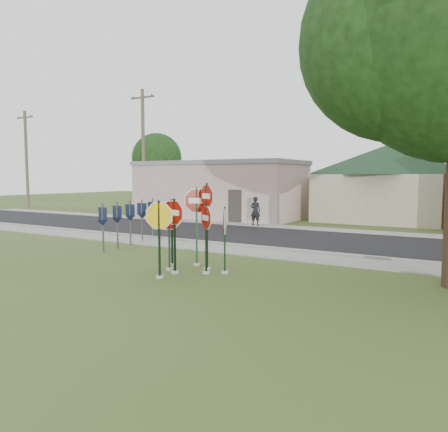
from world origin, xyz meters
The scene contains 20 objects.
ground centered at (0.00, 0.00, 0.00)m, with size 120.00×120.00×0.00m, color #3E531F.
sidewalk_near centered at (0.00, 5.50, 0.03)m, with size 60.00×1.60×0.06m, color gray.
road centered at (0.00, 10.00, 0.02)m, with size 60.00×7.00×0.04m, color black.
sidewalk_far centered at (0.00, 14.30, 0.03)m, with size 60.00×1.60×0.06m, color gray.
curb centered at (0.00, 6.50, 0.07)m, with size 60.00×0.20×0.14m, color gray.
stop_sign_center centered at (-0.19, 0.92, 1.52)m, with size 1.06×0.25×2.47m.
stop_sign_yellow centered at (-0.18, 0.16, 1.51)m, with size 1.07×0.45×2.46m.
stop_sign_left centered at (-0.65, 1.23, 1.37)m, with size 0.93×0.61×2.26m.
stop_sign_right centered at (0.68, 1.40, 1.38)m, with size 0.86×0.61×2.29m.
stop_sign_back_right centered at (0.41, 1.86, 1.85)m, with size 0.93×0.49×2.94m.
stop_sign_back_left centered at (-0.29, 2.29, 1.79)m, with size 0.91×0.74×2.81m.
stop_sign_far_right centered at (1.16, 1.72, 1.35)m, with size 0.52×1.04×2.23m.
stop_sign_far_left centered at (-1.01, 1.84, 1.49)m, with size 0.63×1.00×2.41m.
route_sign_row centered at (-5.40, 4.50, 1.22)m, with size 1.43×4.63×2.00m.
building_stucco centered at (-9.00, 18.00, 2.15)m, with size 12.20×6.20×4.20m.
building_house centered at (2.00, 22.00, 3.65)m, with size 11.60×11.60×6.20m.
utility_pole_near centered at (-14.00, 15.20, 4.97)m, with size 2.20×0.26×9.50m.
utility_pole_far centered at (-28.00, 15.20, 4.71)m, with size 2.20×0.26×9.00m.
bg_tree_left centered at (-20.00, 24.00, 4.88)m, with size 4.90×4.90×7.35m.
pedestrian centered at (-3.99, 14.02, 0.95)m, with size 0.65×0.42×1.78m, color black.
Camera 1 is at (8.11, -9.90, 3.04)m, focal length 35.00 mm.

